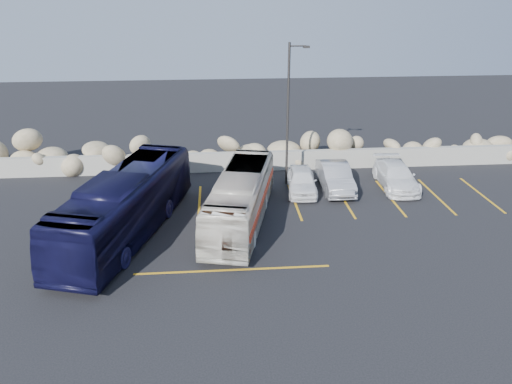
{
  "coord_description": "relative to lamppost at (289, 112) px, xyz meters",
  "views": [
    {
      "loc": [
        -1.49,
        -17.4,
        10.78
      ],
      "look_at": [
        0.28,
        4.0,
        1.84
      ],
      "focal_mm": 35.0,
      "sensor_mm": 36.0,
      "label": 1
    }
  ],
  "objects": [
    {
      "name": "ground",
      "position": [
        -2.56,
        -9.5,
        -4.3
      ],
      "size": [
        90.0,
        90.0,
        0.0
      ],
      "primitive_type": "plane",
      "color": "black",
      "rests_on": "ground"
    },
    {
      "name": "parking_lines",
      "position": [
        2.09,
        -3.93,
        -4.29
      ],
      "size": [
        18.16,
        9.36,
        0.01
      ],
      "color": "gold",
      "rests_on": "ground"
    },
    {
      "name": "seawall",
      "position": [
        -2.56,
        2.5,
        -3.7
      ],
      "size": [
        60.0,
        0.4,
        1.2
      ],
      "primitive_type": "cube",
      "color": "gray",
      "rests_on": "ground"
    },
    {
      "name": "car_b",
      "position": [
        2.6,
        -0.99,
        -3.56
      ],
      "size": [
        1.64,
        4.48,
        1.47
      ],
      "primitive_type": "imported",
      "rotation": [
        0.0,
        0.0,
        -0.02
      ],
      "color": "#9D9DA1",
      "rests_on": "ground"
    },
    {
      "name": "vintage_bus",
      "position": [
        -2.97,
        -4.87,
        -3.02
      ],
      "size": [
        4.12,
        9.38,
        2.55
      ],
      "primitive_type": "imported",
      "rotation": [
        0.0,
        0.0,
        -0.22
      ],
      "color": "silver",
      "rests_on": "ground"
    },
    {
      "name": "car_c",
      "position": [
        6.14,
        -0.97,
        -3.63
      ],
      "size": [
        2.09,
        4.68,
        1.33
      ],
      "primitive_type": "imported",
      "rotation": [
        0.0,
        0.0,
        -0.05
      ],
      "color": "white",
      "rests_on": "ground"
    },
    {
      "name": "riprap_pile",
      "position": [
        -2.56,
        3.7,
        -3.0
      ],
      "size": [
        54.0,
        2.8,
        2.6
      ],
      "primitive_type": null,
      "color": "tan",
      "rests_on": "ground"
    },
    {
      "name": "car_a",
      "position": [
        0.64,
        -1.24,
        -3.63
      ],
      "size": [
        1.93,
        4.04,
        1.33
      ],
      "primitive_type": "imported",
      "rotation": [
        0.0,
        0.0,
        -0.09
      ],
      "color": "white",
      "rests_on": "ground"
    },
    {
      "name": "tour_coach",
      "position": [
        -8.25,
        -5.7,
        -2.79
      ],
      "size": [
        5.45,
        11.1,
        3.01
      ],
      "primitive_type": "imported",
      "rotation": [
        0.0,
        0.0,
        -0.28
      ],
      "color": "black",
      "rests_on": "ground"
    },
    {
      "name": "lamppost",
      "position": [
        0.0,
        0.0,
        0.0
      ],
      "size": [
        1.14,
        0.18,
        8.0
      ],
      "color": "#322F2D",
      "rests_on": "ground"
    }
  ]
}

